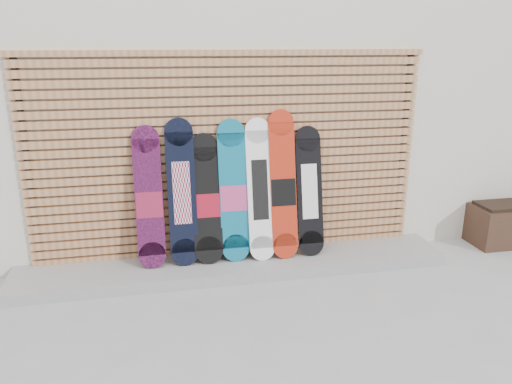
{
  "coord_description": "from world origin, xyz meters",
  "views": [
    {
      "loc": [
        -0.92,
        -4.18,
        2.38
      ],
      "look_at": [
        0.1,
        0.75,
        0.85
      ],
      "focal_mm": 35.0,
      "sensor_mm": 36.0,
      "label": 1
    }
  ],
  "objects_px": {
    "snowboard_1": "(182,193)",
    "snowboard_2": "(207,200)",
    "snowboard_0": "(149,199)",
    "snowboard_6": "(309,191)",
    "snowboard_3": "(233,192)",
    "snowboard_4": "(260,190)",
    "snowboard_5": "(283,186)"
  },
  "relations": [
    {
      "from": "snowboard_3",
      "to": "snowboard_5",
      "type": "bearing_deg",
      "value": -2.06
    },
    {
      "from": "snowboard_0",
      "to": "snowboard_4",
      "type": "bearing_deg",
      "value": -0.83
    },
    {
      "from": "snowboard_0",
      "to": "snowboard_1",
      "type": "distance_m",
      "value": 0.34
    },
    {
      "from": "snowboard_0",
      "to": "snowboard_5",
      "type": "height_order",
      "value": "snowboard_5"
    },
    {
      "from": "snowboard_1",
      "to": "snowboard_2",
      "type": "height_order",
      "value": "snowboard_1"
    },
    {
      "from": "snowboard_2",
      "to": "snowboard_0",
      "type": "bearing_deg",
      "value": 179.36
    },
    {
      "from": "snowboard_2",
      "to": "snowboard_5",
      "type": "bearing_deg",
      "value": -0.99
    },
    {
      "from": "snowboard_2",
      "to": "snowboard_3",
      "type": "xyz_separation_m",
      "value": [
        0.29,
        0.01,
        0.07
      ]
    },
    {
      "from": "snowboard_1",
      "to": "snowboard_5",
      "type": "height_order",
      "value": "snowboard_5"
    },
    {
      "from": "snowboard_2",
      "to": "snowboard_5",
      "type": "xyz_separation_m",
      "value": [
        0.82,
        -0.01,
        0.11
      ]
    },
    {
      "from": "snowboard_4",
      "to": "snowboard_5",
      "type": "bearing_deg",
      "value": -0.92
    },
    {
      "from": "snowboard_0",
      "to": "snowboard_2",
      "type": "relative_size",
      "value": 1.08
    },
    {
      "from": "snowboard_1",
      "to": "snowboard_6",
      "type": "distance_m",
      "value": 1.37
    },
    {
      "from": "snowboard_5",
      "to": "snowboard_1",
      "type": "bearing_deg",
      "value": 178.87
    },
    {
      "from": "snowboard_4",
      "to": "snowboard_6",
      "type": "height_order",
      "value": "snowboard_4"
    },
    {
      "from": "snowboard_0",
      "to": "snowboard_4",
      "type": "distance_m",
      "value": 1.16
    },
    {
      "from": "snowboard_3",
      "to": "snowboard_6",
      "type": "xyz_separation_m",
      "value": [
        0.83,
        -0.01,
        -0.04
      ]
    },
    {
      "from": "snowboard_2",
      "to": "snowboard_4",
      "type": "bearing_deg",
      "value": -1.02
    },
    {
      "from": "snowboard_6",
      "to": "snowboard_3",
      "type": "bearing_deg",
      "value": 179.22
    },
    {
      "from": "snowboard_0",
      "to": "snowboard_3",
      "type": "distance_m",
      "value": 0.87
    },
    {
      "from": "snowboard_5",
      "to": "snowboard_6",
      "type": "distance_m",
      "value": 0.31
    },
    {
      "from": "snowboard_0",
      "to": "snowboard_1",
      "type": "height_order",
      "value": "snowboard_1"
    },
    {
      "from": "snowboard_3",
      "to": "snowboard_4",
      "type": "height_order",
      "value": "snowboard_4"
    },
    {
      "from": "snowboard_1",
      "to": "snowboard_2",
      "type": "bearing_deg",
      "value": -1.57
    },
    {
      "from": "snowboard_1",
      "to": "snowboard_2",
      "type": "relative_size",
      "value": 1.12
    },
    {
      "from": "snowboard_0",
      "to": "snowboard_6",
      "type": "height_order",
      "value": "snowboard_0"
    },
    {
      "from": "snowboard_6",
      "to": "snowboard_0",
      "type": "bearing_deg",
      "value": 179.57
    },
    {
      "from": "snowboard_2",
      "to": "snowboard_3",
      "type": "bearing_deg",
      "value": 1.01
    },
    {
      "from": "snowboard_3",
      "to": "snowboard_4",
      "type": "distance_m",
      "value": 0.28
    },
    {
      "from": "snowboard_2",
      "to": "snowboard_5",
      "type": "relative_size",
      "value": 0.86
    },
    {
      "from": "snowboard_6",
      "to": "snowboard_4",
      "type": "bearing_deg",
      "value": -179.6
    },
    {
      "from": "snowboard_0",
      "to": "snowboard_2",
      "type": "distance_m",
      "value": 0.59
    }
  ]
}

